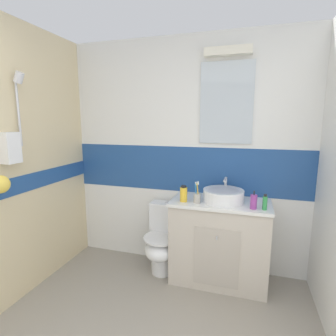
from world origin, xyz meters
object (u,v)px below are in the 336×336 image
object	(u,v)px
toothbrush_cup	(197,197)
mouthwash_bottle	(184,194)
toilet	(163,240)
sink_basin	(223,195)
deodorant_spray_can	(265,202)
soap_dispenser	(254,202)

from	to	relation	value
toothbrush_cup	mouthwash_bottle	bearing A→B (deg)	179.93
toilet	mouthwash_bottle	size ratio (longest dim) A/B	4.67
sink_basin	mouthwash_bottle	world-z (taller)	sink_basin
toilet	deodorant_spray_can	bearing A→B (deg)	-8.47
toilet	mouthwash_bottle	bearing A→B (deg)	-25.75
mouthwash_bottle	sink_basin	bearing A→B (deg)	16.50
toothbrush_cup	mouthwash_bottle	distance (m)	0.13
soap_dispenser	deodorant_spray_can	bearing A→B (deg)	1.30
mouthwash_bottle	deodorant_spray_can	distance (m)	0.75
toothbrush_cup	deodorant_spray_can	size ratio (longest dim) A/B	1.49
soap_dispenser	toothbrush_cup	bearing A→B (deg)	176.71
toilet	toothbrush_cup	size ratio (longest dim) A/B	3.54
sink_basin	toothbrush_cup	distance (m)	0.26
deodorant_spray_can	toilet	bearing A→B (deg)	171.53
soap_dispenser	mouthwash_bottle	size ratio (longest dim) A/B	1.06
sink_basin	toothbrush_cup	bearing A→B (deg)	-155.28
sink_basin	toilet	xyz separation A→B (m)	(-0.62, 0.01, -0.56)
soap_dispenser	mouthwash_bottle	world-z (taller)	soap_dispenser
toilet	deodorant_spray_can	world-z (taller)	deodorant_spray_can
toothbrush_cup	soap_dispenser	world-z (taller)	toothbrush_cup
toilet	toothbrush_cup	world-z (taller)	toothbrush_cup
mouthwash_bottle	deodorant_spray_can	bearing A→B (deg)	-2.13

